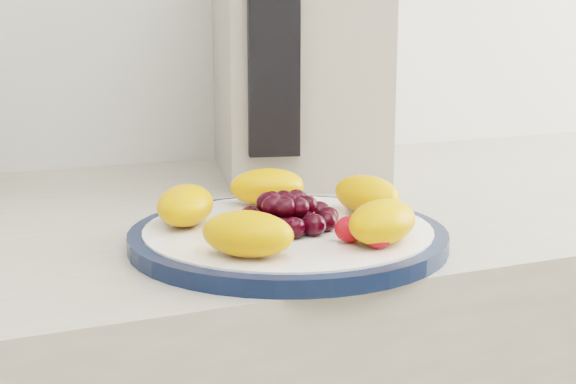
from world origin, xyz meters
name	(u,v)px	position (x,y,z in m)	size (l,w,h in m)	color
plate_rim	(288,237)	(0.10, 1.03, 0.91)	(0.29, 0.29, 0.01)	#0D1A37
plate_face	(288,236)	(0.10, 1.03, 0.91)	(0.26, 0.26, 0.02)	white
appliance_body	(295,45)	(0.24, 1.35, 1.07)	(0.19, 0.27, 0.34)	#A7A092
appliance_panel	(274,45)	(0.16, 1.22, 1.07)	(0.06, 0.02, 0.25)	black
fruit_plate	(293,209)	(0.10, 1.03, 0.93)	(0.25, 0.25, 0.04)	orange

